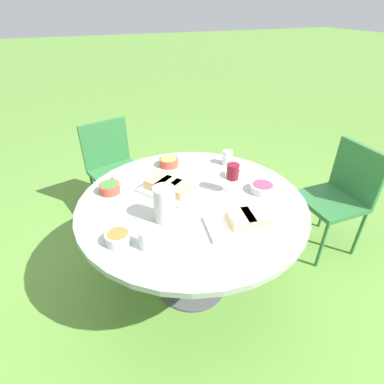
{
  "coord_description": "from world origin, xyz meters",
  "views": [
    {
      "loc": [
        -1.4,
        0.58,
        1.78
      ],
      "look_at": [
        0.0,
        0.0,
        0.81
      ],
      "focal_mm": 28.0,
      "sensor_mm": 36.0,
      "label": 1
    }
  ],
  "objects_px": {
    "chair_near_left": "(340,192)",
    "handbag": "(221,182)",
    "wine_glass": "(233,172)",
    "dining_table": "(192,213)",
    "chair_near_right": "(113,163)",
    "water_pitcher": "(164,204)"
  },
  "relations": [
    {
      "from": "wine_glass",
      "to": "handbag",
      "type": "xyz_separation_m",
      "value": [
        1.06,
        -0.52,
        -0.77
      ]
    },
    {
      "from": "chair_near_left",
      "to": "handbag",
      "type": "bearing_deg",
      "value": 23.3
    },
    {
      "from": "dining_table",
      "to": "chair_near_right",
      "type": "height_order",
      "value": "chair_near_right"
    },
    {
      "from": "chair_near_right",
      "to": "handbag",
      "type": "height_order",
      "value": "chair_near_right"
    },
    {
      "from": "chair_near_left",
      "to": "handbag",
      "type": "xyz_separation_m",
      "value": [
        1.08,
        0.47,
        -0.4
      ]
    },
    {
      "from": "chair_near_right",
      "to": "dining_table",
      "type": "bearing_deg",
      "value": -164.84
    },
    {
      "from": "chair_near_right",
      "to": "chair_near_left",
      "type": "bearing_deg",
      "value": -126.96
    },
    {
      "from": "chair_near_right",
      "to": "wine_glass",
      "type": "distance_m",
      "value": 1.35
    },
    {
      "from": "dining_table",
      "to": "chair_near_right",
      "type": "bearing_deg",
      "value": 15.16
    },
    {
      "from": "dining_table",
      "to": "chair_near_left",
      "type": "bearing_deg",
      "value": -91.07
    },
    {
      "from": "water_pitcher",
      "to": "wine_glass",
      "type": "distance_m",
      "value": 0.49
    },
    {
      "from": "wine_glass",
      "to": "handbag",
      "type": "height_order",
      "value": "wine_glass"
    },
    {
      "from": "handbag",
      "to": "wine_glass",
      "type": "bearing_deg",
      "value": 154.18
    },
    {
      "from": "chair_near_right",
      "to": "water_pitcher",
      "type": "height_order",
      "value": "water_pitcher"
    },
    {
      "from": "water_pitcher",
      "to": "wine_glass",
      "type": "height_order",
      "value": "water_pitcher"
    },
    {
      "from": "chair_near_left",
      "to": "dining_table",
      "type": "bearing_deg",
      "value": 88.93
    },
    {
      "from": "dining_table",
      "to": "handbag",
      "type": "distance_m",
      "value": 1.42
    },
    {
      "from": "chair_near_left",
      "to": "water_pitcher",
      "type": "xyz_separation_m",
      "value": [
        -0.09,
        1.46,
        0.33
      ]
    },
    {
      "from": "chair_near_right",
      "to": "wine_glass",
      "type": "relative_size",
      "value": 4.55
    },
    {
      "from": "chair_near_left",
      "to": "handbag",
      "type": "distance_m",
      "value": 1.24
    },
    {
      "from": "dining_table",
      "to": "handbag",
      "type": "xyz_separation_m",
      "value": [
        1.06,
        -0.78,
        -0.53
      ]
    },
    {
      "from": "dining_table",
      "to": "chair_near_right",
      "type": "relative_size",
      "value": 1.57
    }
  ]
}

